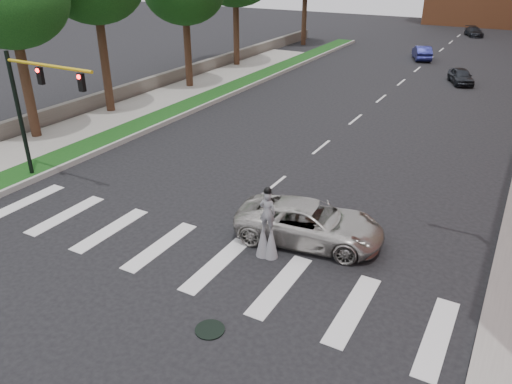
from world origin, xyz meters
name	(u,v)px	position (x,y,z in m)	size (l,w,h in m)	color
ground_plane	(171,269)	(0.00, 0.00, 0.00)	(160.00, 160.00, 0.00)	black
grass_median	(213,96)	(-11.50, 20.00, 0.12)	(2.00, 60.00, 0.25)	#113C12
median_curb	(224,97)	(-10.45, 20.00, 0.14)	(0.20, 60.00, 0.28)	#989893
sidewalk_left	(87,126)	(-14.50, 10.00, 0.09)	(4.00, 60.00, 0.18)	gray
stone_wall	(171,77)	(-17.00, 22.00, 0.55)	(0.50, 56.00, 1.10)	#5E5850
manhole	(210,330)	(3.00, -2.00, 0.02)	(0.90, 0.90, 0.04)	black
traffic_signal	(33,99)	(-9.78, 3.00, 4.15)	(5.30, 0.23, 6.20)	black
stilt_performer	(267,231)	(2.60, 2.39, 1.08)	(0.84, 0.57, 2.84)	#362115
suv_crossing	(310,223)	(3.52, 4.17, 0.79)	(2.62, 5.68, 1.58)	#B3B0A9
car_near	(461,76)	(4.49, 33.95, 0.65)	(1.53, 3.80, 1.30)	black
car_mid	(422,53)	(-0.76, 43.05, 0.71)	(1.51, 4.33, 1.43)	navy
car_far	(474,32)	(1.74, 62.43, 0.59)	(1.65, 4.05, 1.18)	black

